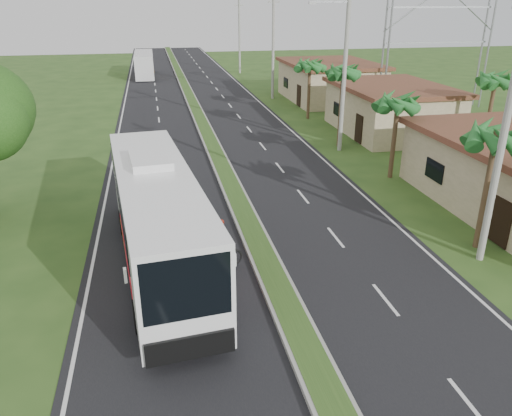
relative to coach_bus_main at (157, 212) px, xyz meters
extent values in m
plane|color=#2A4A1B|center=(4.03, -4.12, -2.26)|extent=(180.00, 180.00, 0.00)
cube|color=black|center=(4.03, 15.88, -2.25)|extent=(14.00, 160.00, 0.02)
cube|color=gray|center=(4.03, 15.88, -2.16)|extent=(1.20, 160.00, 0.17)
cube|color=#2A4A1B|center=(4.03, 15.88, -2.07)|extent=(0.95, 160.00, 0.02)
cube|color=silver|center=(-2.67, 15.88, -2.26)|extent=(0.12, 160.00, 0.01)
cube|color=silver|center=(10.73, 15.88, -2.26)|extent=(0.12, 160.00, 0.01)
cube|color=tan|center=(18.03, 17.88, -0.58)|extent=(7.00, 10.00, 3.35)
cube|color=#4D321B|center=(18.03, 17.88, 1.25)|extent=(7.60, 10.60, 0.32)
cube|color=tan|center=(18.03, 31.88, -0.51)|extent=(8.00, 11.00, 3.50)
cube|color=#4D321B|center=(18.03, 31.88, 1.40)|extent=(8.60, 11.60, 0.32)
cylinder|color=#473321|center=(13.03, -1.12, 0.24)|extent=(0.26, 0.26, 5.00)
cylinder|color=#473321|center=(13.43, 7.88, 0.04)|extent=(0.26, 0.26, 4.60)
cylinder|color=#473321|center=(12.83, 14.88, 0.44)|extent=(0.26, 0.26, 5.40)
cylinder|color=#473321|center=(13.33, 23.88, 0.14)|extent=(0.26, 0.26, 4.80)
cylinder|color=#473321|center=(21.53, 10.88, 0.34)|extent=(0.26, 0.26, 5.20)
cylinder|color=gray|center=(12.53, -2.12, 3.24)|extent=(0.28, 0.28, 11.00)
cylinder|color=gray|center=(12.53, 13.88, 3.74)|extent=(0.28, 0.28, 12.00)
cube|color=gray|center=(11.33, 13.88, 7.24)|extent=(2.40, 0.10, 0.10)
cylinder|color=gray|center=(12.53, 33.88, 3.24)|extent=(0.28, 0.28, 11.00)
cube|color=gray|center=(12.53, 33.88, 7.14)|extent=(1.20, 0.10, 0.10)
cylinder|color=gray|center=(12.53, 53.88, 2.99)|extent=(0.28, 0.28, 10.50)
cube|color=gray|center=(12.53, 53.88, 6.64)|extent=(1.20, 0.10, 0.10)
cylinder|color=gray|center=(21.03, 25.38, 3.74)|extent=(0.18, 0.18, 12.00)
cylinder|color=gray|center=(31.03, 25.38, 3.74)|extent=(0.18, 0.18, 12.00)
cylinder|color=gray|center=(21.03, 26.38, 3.74)|extent=(0.18, 0.18, 12.00)
cylinder|color=gray|center=(31.03, 26.38, 3.74)|extent=(0.18, 0.18, 12.00)
cube|color=gray|center=(26.03, 25.88, 3.74)|extent=(10.00, 0.14, 0.14)
cube|color=gray|center=(26.03, 25.88, 6.74)|extent=(10.00, 0.14, 0.14)
cube|color=white|center=(0.01, -0.06, -0.11)|extent=(3.91, 12.90, 3.33)
cube|color=black|center=(-0.06, 0.57, 0.62)|extent=(3.70, 10.38, 1.33)
cube|color=black|center=(0.64, -6.32, 0.42)|extent=(2.38, 0.38, 1.87)
cube|color=red|center=(0.13, -1.32, -0.78)|extent=(3.23, 5.75, 0.58)
cube|color=yellow|center=(-0.03, 0.26, -1.05)|extent=(3.00, 3.43, 0.26)
cube|color=white|center=(-0.12, 1.20, 1.70)|extent=(1.73, 2.68, 0.30)
cylinder|color=black|center=(-0.78, -4.18, -1.71)|extent=(0.45, 1.13, 1.10)
cylinder|color=black|center=(1.60, -3.94, -1.71)|extent=(0.45, 1.13, 1.10)
cylinder|color=black|center=(-1.52, 3.19, -1.71)|extent=(0.45, 1.13, 1.10)
cylinder|color=black|center=(0.86, 3.43, -1.71)|extent=(0.45, 1.13, 1.10)
cube|color=silver|center=(-0.60, 52.94, -0.63)|extent=(2.36, 10.72, 2.98)
cube|color=black|center=(-0.60, 53.41, 0.27)|extent=(2.40, 7.93, 1.01)
cube|color=#FF9E19|center=(-0.60, 52.01, -1.19)|extent=(2.39, 5.13, 0.33)
cylinder|color=black|center=(-1.64, 48.52, -1.81)|extent=(0.28, 0.90, 0.89)
cylinder|color=black|center=(0.41, 48.52, -1.81)|extent=(0.28, 0.90, 0.89)
cylinder|color=black|center=(-1.61, 56.91, -1.81)|extent=(0.28, 0.90, 0.89)
cylinder|color=black|center=(0.44, 56.90, -1.81)|extent=(0.28, 0.90, 0.89)
imported|color=black|center=(2.25, -0.85, -1.71)|extent=(1.88, 0.97, 1.09)
imported|color=maroon|center=(2.25, -0.85, -0.92)|extent=(0.65, 0.51, 1.58)
camera|label=1|loc=(0.17, -17.63, 7.37)|focal=35.00mm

